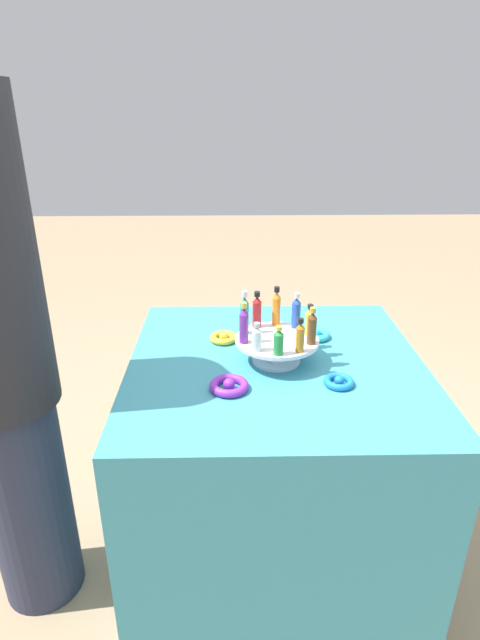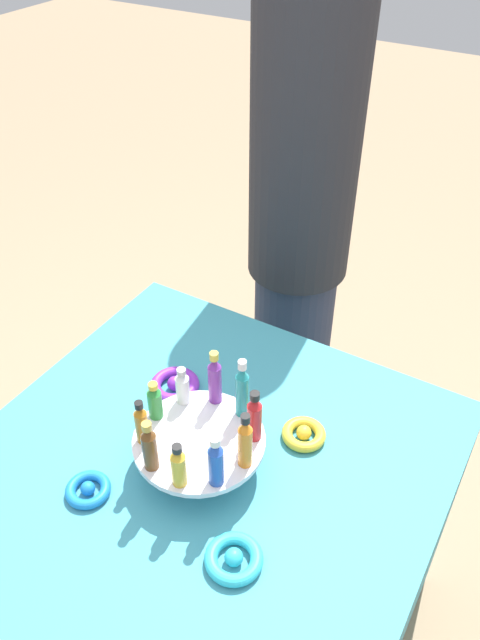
# 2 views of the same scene
# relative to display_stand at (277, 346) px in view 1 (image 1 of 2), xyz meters

# --- Properties ---
(ground_plane) EXTENTS (12.00, 12.00, 0.00)m
(ground_plane) POSITION_rel_display_stand_xyz_m (0.00, 0.00, -0.83)
(ground_plane) COLOR #997F60
(party_table) EXTENTS (0.94, 0.94, 0.77)m
(party_table) POSITION_rel_display_stand_xyz_m (0.00, 0.00, -0.44)
(party_table) COLOR teal
(party_table) RESTS_ON ground_plane
(display_stand) EXTENTS (0.27, 0.27, 0.08)m
(display_stand) POSITION_rel_display_stand_xyz_m (0.00, 0.00, 0.00)
(display_stand) COLOR silver
(display_stand) RESTS_ON party_table
(bottle_amber) EXTENTS (0.03, 0.03, 0.11)m
(bottle_amber) POSITION_rel_display_stand_xyz_m (-0.06, 0.09, 0.08)
(bottle_amber) COLOR #AD6B19
(bottle_amber) RESTS_ON display_stand
(bottle_brown) EXTENTS (0.03, 0.03, 0.12)m
(bottle_brown) POSITION_rel_display_stand_xyz_m (-0.10, 0.04, 0.08)
(bottle_brown) COLOR brown
(bottle_brown) RESTS_ON display_stand
(bottle_gold) EXTENTS (0.03, 0.03, 0.10)m
(bottle_gold) POSITION_rel_display_stand_xyz_m (-0.11, -0.03, 0.07)
(bottle_gold) COLOR gold
(bottle_gold) RESTS_ON display_stand
(bottle_blue) EXTENTS (0.03, 0.03, 0.12)m
(bottle_blue) POSITION_rel_display_stand_xyz_m (-0.07, -0.08, 0.08)
(bottle_blue) COLOR #234CAD
(bottle_blue) RESTS_ON display_stand
(bottle_orange) EXTENTS (0.03, 0.03, 0.13)m
(bottle_orange) POSITION_rel_display_stand_xyz_m (-0.01, -0.11, 0.09)
(bottle_orange) COLOR orange
(bottle_orange) RESTS_ON display_stand
(bottle_red) EXTENTS (0.03, 0.03, 0.12)m
(bottle_red) POSITION_rel_display_stand_xyz_m (0.06, -0.09, 0.08)
(bottle_red) COLOR #B21E23
(bottle_red) RESTS_ON display_stand
(bottle_teal) EXTENTS (0.03, 0.03, 0.15)m
(bottle_teal) POSITION_rel_display_stand_xyz_m (0.10, -0.04, 0.09)
(bottle_teal) COLOR teal
(bottle_teal) RESTS_ON display_stand
(bottle_purple) EXTENTS (0.03, 0.03, 0.13)m
(bottle_purple) POSITION_rel_display_stand_xyz_m (0.11, 0.03, 0.09)
(bottle_purple) COLOR #702D93
(bottle_purple) RESTS_ON display_stand
(bottle_clear) EXTENTS (0.03, 0.03, 0.09)m
(bottle_clear) POSITION_rel_display_stand_xyz_m (0.07, 0.08, 0.07)
(bottle_clear) COLOR silver
(bottle_clear) RESTS_ON display_stand
(bottle_green) EXTENTS (0.03, 0.03, 0.09)m
(bottle_green) POSITION_rel_display_stand_xyz_m (0.01, 0.11, 0.07)
(bottle_green) COLOR #288438
(bottle_green) RESTS_ON display_stand
(ribbon_bow_teal) EXTENTS (0.11, 0.11, 0.03)m
(ribbon_bow_teal) POSITION_rel_display_stand_xyz_m (-0.15, -0.17, -0.04)
(ribbon_bow_teal) COLOR #2DB7CC
(ribbon_bow_teal) RESTS_ON party_table
(ribbon_bow_gold) EXTENTS (0.10, 0.10, 0.03)m
(ribbon_bow_gold) POSITION_rel_display_stand_xyz_m (0.17, -0.15, -0.04)
(ribbon_bow_gold) COLOR gold
(ribbon_bow_gold) RESTS_ON party_table
(ribbon_bow_purple) EXTENTS (0.11, 0.11, 0.04)m
(ribbon_bow_purple) POSITION_rel_display_stand_xyz_m (0.15, 0.17, -0.04)
(ribbon_bow_purple) COLOR purple
(ribbon_bow_purple) RESTS_ON party_table
(ribbon_bow_blue) EXTENTS (0.09, 0.09, 0.03)m
(ribbon_bow_blue) POSITION_rel_display_stand_xyz_m (-0.17, 0.15, -0.04)
(ribbon_bow_blue) COLOR blue
(ribbon_bow_blue) RESTS_ON party_table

